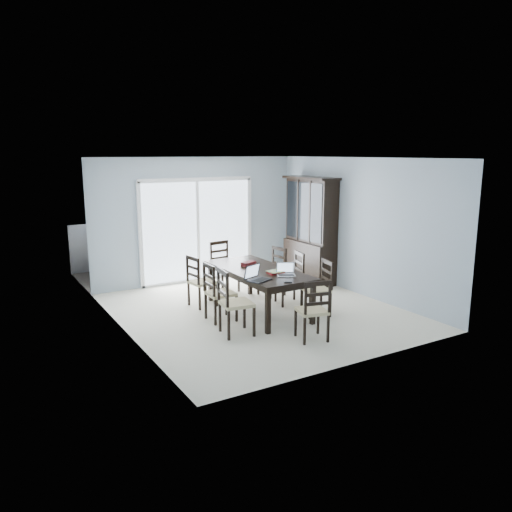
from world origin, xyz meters
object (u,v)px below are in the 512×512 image
object	(u,v)px
chair_right_mid	(294,272)
chair_end_far	(222,261)
china_hutch	(310,231)
chair_left_mid	(215,286)
cell_phone	(288,282)
chair_right_near	(321,282)
chair_left_far	(198,276)
laptop_silver	(286,273)
laptop_dark	(259,277)
chair_end_near	(315,304)
hot_tub	(159,253)
chair_left_near	(230,295)
dining_table	(258,273)
game_box	(249,264)
chair_right_far	(275,266)

from	to	relation	value
chair_right_mid	chair_end_far	world-z (taller)	chair_end_far
china_hutch	chair_end_far	world-z (taller)	china_hutch
chair_left_mid	chair_right_mid	world-z (taller)	chair_left_mid
cell_phone	chair_right_near	bearing A→B (deg)	41.64
chair_left_far	laptop_silver	bearing A→B (deg)	25.04
china_hutch	laptop_dark	distance (m)	3.10
chair_right_mid	chair_end_near	world-z (taller)	chair_right_mid
hot_tub	chair_right_mid	bearing A→B (deg)	-68.82
chair_left_near	cell_phone	xyz separation A→B (m)	(0.86, -0.24, 0.13)
chair_left_near	laptop_dark	size ratio (longest dim) A/B	2.82
chair_left_near	chair_end_near	size ratio (longest dim) A/B	1.10
chair_left_near	hot_tub	distance (m)	4.28
dining_table	hot_tub	distance (m)	3.54
laptop_dark	cell_phone	xyz separation A→B (m)	(0.31, -0.32, -0.05)
laptop_dark	china_hutch	bearing A→B (deg)	16.76
chair_right_mid	cell_phone	xyz separation A→B (m)	(-0.87, -1.09, 0.18)
cell_phone	laptop_silver	bearing A→B (deg)	81.16
chair_right_near	laptop_dark	xyz separation A→B (m)	(-1.21, -0.01, 0.24)
game_box	chair_right_mid	bearing A→B (deg)	-16.11
dining_table	chair_right_near	size ratio (longest dim) A/B	2.04
chair_right_near	chair_end_far	xyz separation A→B (m)	(-0.74, 2.21, 0.03)
chair_end_far	game_box	world-z (taller)	chair_end_far
chair_right_near	cell_phone	size ratio (longest dim) A/B	8.77
dining_table	chair_left_near	bearing A→B (deg)	-140.73
chair_left_near	hot_tub	xyz separation A→B (m)	(0.42, 4.26, -0.15)
chair_left_near	chair_right_near	world-z (taller)	chair_left_near
chair_right_far	hot_tub	size ratio (longest dim) A/B	0.58
chair_end_near	laptop_dark	bearing A→B (deg)	126.02
chair_end_near	cell_phone	xyz separation A→B (m)	(-0.05, 0.61, 0.19)
chair_end_far	laptop_dark	world-z (taller)	chair_end_far
cell_phone	game_box	size ratio (longest dim) A/B	0.47
hot_tub	game_box	bearing A→B (deg)	-80.78
china_hutch	cell_phone	xyz separation A→B (m)	(-2.09, -2.25, -0.31)
chair_left_far	cell_phone	world-z (taller)	chair_left_far
china_hutch	chair_left_mid	xyz separation A→B (m)	(-2.87, -1.33, -0.49)
chair_right_near	chair_right_mid	xyz separation A→B (m)	(-0.03, 0.77, 0.01)
dining_table	game_box	world-z (taller)	game_box
chair_right_near	chair_right_mid	world-z (taller)	chair_right_mid
china_hutch	chair_right_far	xyz separation A→B (m)	(-1.19, -0.50, -0.51)
chair_right_mid	laptop_dark	size ratio (longest dim) A/B	2.62
chair_right_near	china_hutch	bearing A→B (deg)	-18.54
china_hutch	chair_left_mid	distance (m)	3.20
chair_end_far	game_box	xyz separation A→B (m)	(-0.09, -1.21, 0.19)
dining_table	chair_end_far	bearing A→B (deg)	86.49
china_hutch	cell_phone	distance (m)	3.09
chair_left_far	chair_right_near	world-z (taller)	chair_right_near
chair_left_mid	game_box	world-z (taller)	chair_left_mid
china_hutch	chair_end_near	world-z (taller)	china_hutch
chair_right_far	cell_phone	bearing A→B (deg)	143.83
chair_right_far	chair_left_far	bearing A→B (deg)	80.59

